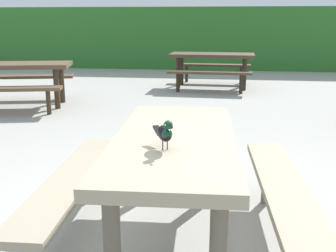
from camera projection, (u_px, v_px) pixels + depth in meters
The scene contains 6 objects.
ground_plane at pixel (149, 248), 2.70m from camera, with size 60.00×60.00×0.00m, color #A3A099.
hedge_wall at pixel (209, 37), 12.82m from camera, with size 28.00×2.00×1.81m, color #2D6B28.
picnic_table_foreground at pixel (175, 162), 2.67m from camera, with size 1.75×1.83×0.74m.
bird_grackle at pixel (165, 133), 2.30m from camera, with size 0.16×0.27×0.18m.
picnic_table_mid_left at pixel (212, 62), 8.92m from camera, with size 1.83×1.75×0.74m.
picnic_table_far_centre at pixel (16, 74), 6.98m from camera, with size 2.03×2.01×0.74m.
Camera 1 is at (0.43, -2.37, 1.46)m, focal length 43.90 mm.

